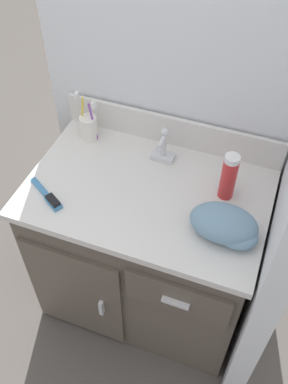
{
  "coord_description": "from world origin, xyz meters",
  "views": [
    {
      "loc": [
        0.37,
        -1.01,
        1.93
      ],
      "look_at": [
        0.0,
        -0.03,
        0.78
      ],
      "focal_mm": 40.0,
      "sensor_mm": 36.0,
      "label": 1
    }
  ],
  "objects_px": {
    "shaving_cream_can": "(229,177)",
    "hairbrush": "(49,197)",
    "toothbrush_cup": "(89,127)",
    "hand_towel": "(227,226)"
  },
  "relations": [
    {
      "from": "shaving_cream_can",
      "to": "hairbrush",
      "type": "relative_size",
      "value": 1.07
    },
    {
      "from": "toothbrush_cup",
      "to": "hairbrush",
      "type": "xyz_separation_m",
      "value": [
        0.01,
        -0.36,
        -0.05
      ]
    },
    {
      "from": "toothbrush_cup",
      "to": "hand_towel",
      "type": "height_order",
      "value": "toothbrush_cup"
    },
    {
      "from": "hairbrush",
      "to": "hand_towel",
      "type": "distance_m",
      "value": 0.64
    },
    {
      "from": "shaving_cream_can",
      "to": "hand_towel",
      "type": "xyz_separation_m",
      "value": [
        0.04,
        -0.17,
        -0.05
      ]
    },
    {
      "from": "shaving_cream_can",
      "to": "hairbrush",
      "type": "distance_m",
      "value": 0.65
    },
    {
      "from": "shaving_cream_can",
      "to": "toothbrush_cup",
      "type": "bearing_deg",
      "value": 168.82
    },
    {
      "from": "toothbrush_cup",
      "to": "hairbrush",
      "type": "bearing_deg",
      "value": -88.12
    },
    {
      "from": "hairbrush",
      "to": "hand_towel",
      "type": "height_order",
      "value": "hand_towel"
    },
    {
      "from": "shaving_cream_can",
      "to": "hairbrush",
      "type": "bearing_deg",
      "value": -157.52
    }
  ]
}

